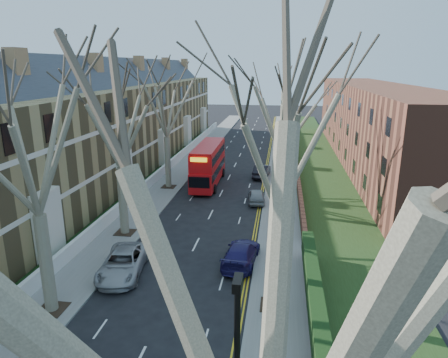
% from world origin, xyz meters
% --- Properties ---
extents(pavement_left, '(3.00, 102.00, 0.12)m').
position_xyz_m(pavement_left, '(-6.00, 39.00, 0.06)').
color(pavement_left, slate).
rests_on(pavement_left, ground).
extents(pavement_right, '(3.00, 102.00, 0.12)m').
position_xyz_m(pavement_right, '(6.00, 39.00, 0.06)').
color(pavement_right, slate).
rests_on(pavement_right, ground).
extents(terrace_left, '(9.70, 78.00, 13.60)m').
position_xyz_m(terrace_left, '(-13.65, 31.00, 5.53)').
color(terrace_left, olive).
rests_on(terrace_left, ground).
extents(flats_right, '(13.97, 54.00, 10.00)m').
position_xyz_m(flats_right, '(17.46, 43.00, 4.98)').
color(flats_right, brown).
rests_on(flats_right, ground).
extents(front_wall_left, '(0.30, 78.00, 1.00)m').
position_xyz_m(front_wall_left, '(-7.65, 31.00, 0.62)').
color(front_wall_left, white).
rests_on(front_wall_left, ground).
extents(grass_verge_right, '(6.00, 102.00, 0.06)m').
position_xyz_m(grass_verge_right, '(10.50, 39.00, 0.15)').
color(grass_verge_right, '#1F3413').
rests_on(grass_verge_right, ground).
extents(tree_left_mid, '(10.50, 10.50, 14.71)m').
position_xyz_m(tree_left_mid, '(-5.70, 6.00, 9.56)').
color(tree_left_mid, '#645C48').
rests_on(tree_left_mid, ground).
extents(tree_left_far, '(10.15, 10.15, 14.22)m').
position_xyz_m(tree_left_far, '(-5.70, 16.00, 9.24)').
color(tree_left_far, '#645C48').
rests_on(tree_left_far, ground).
extents(tree_left_dist, '(10.50, 10.50, 14.71)m').
position_xyz_m(tree_left_dist, '(-5.70, 28.00, 9.56)').
color(tree_left_dist, '#645C48').
rests_on(tree_left_dist, ground).
extents(tree_right_near, '(10.85, 10.85, 15.20)m').
position_xyz_m(tree_right_near, '(5.70, -6.00, 9.86)').
color(tree_right_near, '#645C48').
rests_on(tree_right_near, ground).
extents(tree_right_mid, '(10.50, 10.50, 14.71)m').
position_xyz_m(tree_right_mid, '(5.70, 8.00, 9.56)').
color(tree_right_mid, '#645C48').
rests_on(tree_right_mid, ground).
extents(tree_right_far, '(10.15, 10.15, 14.22)m').
position_xyz_m(tree_right_far, '(5.70, 22.00, 9.24)').
color(tree_right_far, '#645C48').
rests_on(tree_right_far, ground).
extents(double_decker_bus, '(2.66, 9.98, 4.20)m').
position_xyz_m(double_decker_bus, '(-1.83, 29.97, 2.06)').
color(double_decker_bus, red).
rests_on(double_decker_bus, ground).
extents(car_left_far, '(3.06, 5.47, 1.44)m').
position_xyz_m(car_left_far, '(-3.51, 10.26, 0.72)').
color(car_left_far, '#9E9FA4').
rests_on(car_left_far, ground).
extents(car_right_near, '(2.38, 4.94, 1.39)m').
position_xyz_m(car_right_near, '(3.48, 12.66, 0.69)').
color(car_right_near, '#1D1750').
rests_on(car_right_near, ground).
extents(car_right_mid, '(1.87, 3.91, 1.29)m').
position_xyz_m(car_right_mid, '(3.66, 24.75, 0.64)').
color(car_right_mid, gray).
rests_on(car_right_mid, ground).
extents(car_right_far, '(1.95, 4.54, 1.46)m').
position_xyz_m(car_right_far, '(3.69, 33.64, 0.73)').
color(car_right_far, black).
rests_on(car_right_far, ground).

